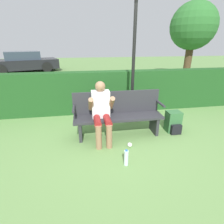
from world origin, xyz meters
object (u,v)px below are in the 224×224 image
(person_seated, at_px, (101,110))
(signpost, at_px, (134,48))
(park_bench, at_px, (118,114))
(backpack, at_px, (173,122))
(water_bottle, at_px, (126,158))
(tree, at_px, (193,27))
(parked_car, at_px, (23,62))

(person_seated, bearing_deg, signpost, 40.52)
(park_bench, xyz_separation_m, backpack, (1.19, -0.10, -0.24))
(park_bench, relative_size, water_bottle, 6.40)
(park_bench, height_order, water_bottle, park_bench)
(water_bottle, relative_size, tree, 0.08)
(park_bench, relative_size, parked_car, 0.40)
(person_seated, relative_size, water_bottle, 4.06)
(tree, bearing_deg, backpack, -123.08)
(parked_car, bearing_deg, tree, -43.38)
(park_bench, relative_size, signpost, 0.60)
(backpack, distance_m, water_bottle, 1.58)
(person_seated, xyz_separation_m, water_bottle, (0.28, -0.89, -0.48))
(signpost, relative_size, parked_car, 0.66)
(backpack, xyz_separation_m, tree, (3.41, 5.24, 2.26))
(water_bottle, distance_m, signpost, 2.26)
(park_bench, relative_size, tree, 0.50)
(person_seated, xyz_separation_m, signpost, (0.78, 0.67, 1.07))
(water_bottle, distance_m, tree, 8.09)
(person_seated, relative_size, parked_car, 0.25)
(park_bench, height_order, tree, tree)
(parked_car, xyz_separation_m, tree, (9.00, -4.04, 1.86))
(person_seated, bearing_deg, backpack, 1.93)
(tree, bearing_deg, parked_car, 155.83)
(park_bench, xyz_separation_m, person_seated, (-0.35, -0.15, 0.16))
(backpack, bearing_deg, water_bottle, -143.40)
(signpost, height_order, tree, tree)
(person_seated, bearing_deg, parked_car, 113.44)
(park_bench, height_order, person_seated, person_seated)
(backpack, height_order, water_bottle, backpack)
(person_seated, height_order, parked_car, parked_car)
(backpack, relative_size, parked_car, 0.10)
(backpack, relative_size, water_bottle, 1.60)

